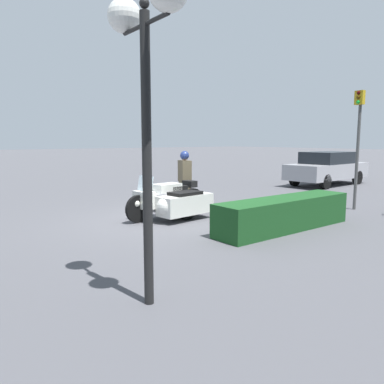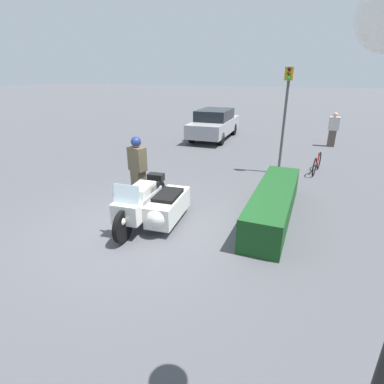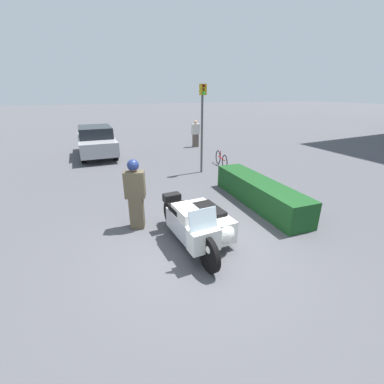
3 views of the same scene
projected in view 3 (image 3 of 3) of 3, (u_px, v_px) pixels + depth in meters
ground_plane at (200, 252)px, 5.46m from camera, size 160.00×160.00×0.00m
police_motorcycle at (200, 224)px, 5.63m from camera, size 2.61×1.24×1.18m
officer_rider at (135, 193)px, 6.17m from camera, size 0.41×0.54×1.75m
hedge_bush_curbside at (259, 192)px, 7.72m from camera, size 3.85×0.85×0.74m
traffic_light_far at (202, 117)px, 10.13m from camera, size 0.23×0.27×3.49m
parked_car_background at (96, 141)px, 13.58m from camera, size 4.61×1.93×1.53m
pedestrian_bystander at (196, 134)px, 15.83m from camera, size 0.30×0.47×1.61m
bicycle_parked at (221, 159)px, 11.78m from camera, size 1.59×0.26×0.69m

